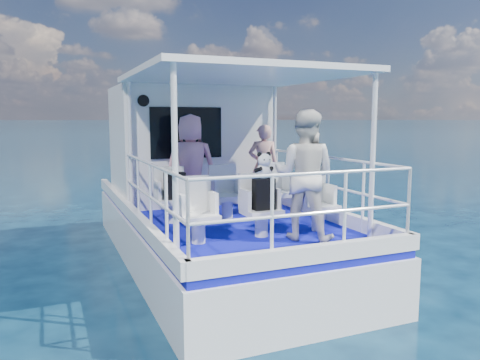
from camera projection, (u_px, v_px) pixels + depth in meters
name	position (u px, v px, depth m)	size (l,w,h in m)	color
ground	(232.00, 275.00, 7.52)	(2000.00, 2000.00, 0.00)	#061C30
hull	(211.00, 258.00, 8.44)	(3.00, 7.00, 1.60)	white
deck	(211.00, 212.00, 8.33)	(2.90, 6.90, 0.10)	#0A0B8E
cabin	(189.00, 144.00, 9.37)	(2.85, 2.00, 2.20)	white
canopy	(236.00, 75.00, 6.93)	(3.00, 3.20, 0.08)	white
canopy_posts	(238.00, 152.00, 7.03)	(2.77, 2.97, 2.20)	white
railings	(246.00, 194.00, 6.81)	(2.84, 3.59, 1.00)	white
seat_port_fwd	(173.00, 210.00, 7.22)	(0.48, 0.46, 0.38)	white
seat_center_fwd	(227.00, 206.00, 7.56)	(0.48, 0.46, 0.38)	white
seat_stbd_fwd	(277.00, 202.00, 7.91)	(0.48, 0.46, 0.38)	white
seat_port_aft	(198.00, 229.00, 6.03)	(0.48, 0.46, 0.38)	white
seat_center_aft	(261.00, 223.00, 6.37)	(0.48, 0.46, 0.38)	white
seat_stbd_aft	(318.00, 217.00, 6.72)	(0.48, 0.46, 0.38)	white
passenger_port_fwd	(191.00, 165.00, 7.67)	(0.62, 0.45, 1.67)	pink
passenger_stbd_fwd	(263.00, 166.00, 8.52)	(0.55, 0.36, 1.49)	#E8A396
passenger_stbd_aft	(304.00, 175.00, 6.17)	(0.83, 0.65, 1.72)	silver
backpack_port	(175.00, 186.00, 7.13)	(0.31, 0.17, 0.41)	black
backpack_center	(264.00, 194.00, 6.27)	(0.28, 0.16, 0.42)	black
compact_camera	(175.00, 171.00, 7.09)	(0.09, 0.05, 0.05)	black
panda	(264.00, 165.00, 6.24)	(0.23, 0.19, 0.35)	white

